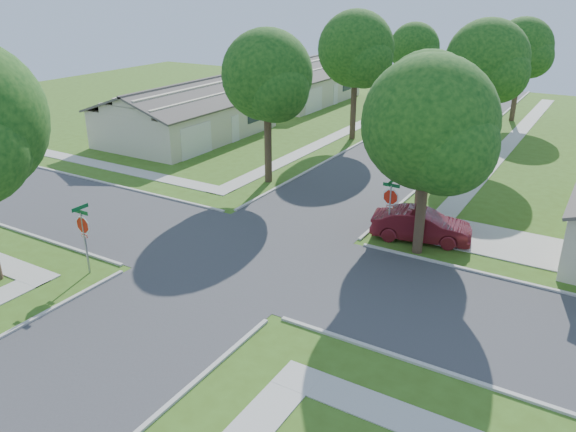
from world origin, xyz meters
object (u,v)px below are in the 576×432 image
(stop_sign_sw, at_px, (83,228))
(tree_w_mid, at_px, (357,53))
(tree_e_far, at_px, (523,51))
(car_curb_east, at_px, (466,133))
(house_nw_far, at_px, (297,86))
(tree_e_near, at_px, (429,104))
(tree_e_mid, at_px, (487,64))
(house_nw_near, at_px, (188,118))
(car_curb_west, at_px, (435,113))
(stop_sign_ne, at_px, (390,200))
(tree_w_far, at_px, (415,50))
(car_driveway, at_px, (421,225))
(tree_ne_corner, at_px, (430,129))
(tree_w_near, at_px, (268,79))

(stop_sign_sw, height_order, tree_w_mid, tree_w_mid)
(tree_e_far, distance_m, tree_w_mid, 16.05)
(tree_w_mid, relative_size, car_curb_east, 2.07)
(stop_sign_sw, height_order, house_nw_far, house_nw_far)
(tree_e_near, height_order, tree_e_mid, tree_e_mid)
(house_nw_near, height_order, car_curb_west, house_nw_near)
(stop_sign_ne, height_order, car_curb_west, stop_sign_ne)
(stop_sign_ne, bearing_deg, house_nw_near, 153.54)
(tree_w_far, height_order, car_driveway, tree_w_far)
(stop_sign_ne, relative_size, tree_w_far, 0.37)
(tree_e_near, distance_m, house_nw_far, 31.24)
(stop_sign_ne, distance_m, tree_ne_corner, 3.96)
(house_nw_far, xyz_separation_m, car_driveway, (21.99, -26.50, -0.77))
(tree_e_mid, height_order, house_nw_far, tree_e_mid)
(car_curb_west, bearing_deg, tree_w_near, 79.78)
(house_nw_near, xyz_separation_m, house_nw_far, (0.00, 17.00, 0.00))
(tree_e_near, bearing_deg, tree_w_near, 180.00)
(tree_e_far, height_order, tree_w_mid, tree_w_mid)
(stop_sign_ne, relative_size, car_curb_east, 0.65)
(tree_e_far, distance_m, car_curb_east, 11.33)
(tree_e_near, relative_size, car_driveway, 1.82)
(tree_e_far, bearing_deg, tree_e_near, -90.00)
(stop_sign_sw, height_order, tree_w_far, tree_w_far)
(tree_e_mid, bearing_deg, tree_w_near, -128.08)
(stop_sign_ne, xyz_separation_m, car_driveway, (1.30, 0.80, -1.28))
(tree_e_near, height_order, car_curb_east, tree_e_near)
(tree_w_mid, bearing_deg, tree_e_far, 54.15)
(tree_e_mid, xyz_separation_m, car_curb_west, (-5.96, 9.81, -5.64))
(stop_sign_sw, bearing_deg, tree_e_near, 55.41)
(tree_e_far, xyz_separation_m, tree_w_mid, (-9.39, -13.00, 0.51))
(tree_e_far, bearing_deg, tree_w_mid, -125.85)
(tree_w_mid, xyz_separation_m, house_nw_far, (-11.35, 10.99, -4.97))
(tree_e_near, bearing_deg, tree_w_mid, 128.05)
(tree_e_near, xyz_separation_m, tree_e_mid, (0.01, 12.00, 0.61))
(tree_e_far, distance_m, car_driveway, 29.01)
(tree_e_near, relative_size, car_curb_west, 1.95)
(tree_e_far, xyz_separation_m, tree_ne_corner, (1.61, -29.80, -0.39))
(tree_ne_corner, bearing_deg, stop_sign_ne, 163.45)
(tree_w_near, height_order, tree_ne_corner, tree_w_near)
(tree_e_mid, xyz_separation_m, tree_ne_corner, (1.60, -16.80, -0.66))
(tree_w_mid, xyz_separation_m, car_curb_west, (3.44, 9.81, -5.87))
(house_nw_near, relative_size, house_nw_far, 1.00)
(stop_sign_sw, distance_m, tree_w_near, 14.30)
(stop_sign_ne, relative_size, tree_w_near, 0.33)
(tree_e_mid, height_order, car_curb_east, tree_e_mid)
(tree_ne_corner, xyz_separation_m, car_curb_west, (-7.56, 26.61, -4.98))
(stop_sign_sw, height_order, car_curb_east, stop_sign_sw)
(car_curb_east, bearing_deg, car_curb_west, 128.75)
(stop_sign_sw, distance_m, tree_e_mid, 27.71)
(tree_ne_corner, relative_size, house_nw_near, 0.64)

